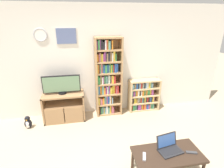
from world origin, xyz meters
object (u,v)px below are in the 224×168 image
tv_stand (64,107)px  coffee_table (167,156)px  bookshelf_short (143,95)px  laptop (169,147)px  remote_far_from_laptop (191,152)px  television (62,85)px  penguin_figurine (28,123)px  remote_near_laptop (144,157)px  bookshelf_tall (107,78)px

tv_stand → coffee_table: tv_stand is taller
bookshelf_short → laptop: bearing=-98.8°
laptop → remote_far_from_laptop: laptop is taller
television → coffee_table: bearing=-49.8°
tv_stand → penguin_figurine: 0.84m
bookshelf_short → remote_far_from_laptop: bearing=-90.0°
coffee_table → penguin_figurine: size_ratio=3.51×
coffee_table → remote_far_from_laptop: remote_far_from_laptop is taller
television → laptop: 2.55m
television → coffee_table: 2.59m
laptop → penguin_figurine: laptop is taller
tv_stand → remote_far_from_laptop: 2.79m
tv_stand → remote_near_laptop: 2.29m
television → remote_far_from_laptop: size_ratio=5.02×
television → coffee_table: size_ratio=0.81×
laptop → coffee_table: bearing=-133.1°
remote_far_from_laptop → penguin_figurine: size_ratio=0.57×
coffee_table → tv_stand: bearing=130.4°
bookshelf_short → penguin_figurine: 2.80m
laptop → remote_near_laptop: (-0.42, -0.07, -0.05)m
laptop → remote_near_laptop: laptop is taller
penguin_figurine → television: bearing=17.2°
bookshelf_short → penguin_figurine: (-2.76, -0.35, -0.27)m
television → bookshelf_tall: size_ratio=0.44×
coffee_table → remote_near_laptop: remote_near_laptop is taller
remote_near_laptop → laptop: bearing=-149.2°
laptop → television: bearing=121.9°
laptop → remote_far_from_laptop: size_ratio=2.34×
bookshelf_tall → coffee_table: size_ratio=1.86×
penguin_figurine → bookshelf_tall: bearing=10.2°
coffee_table → penguin_figurine: bearing=144.9°
tv_stand → remote_near_laptop: bearing=-56.8°
bookshelf_short → remote_near_laptop: 2.17m
bookshelf_tall → remote_near_laptop: size_ratio=11.53×
penguin_figurine → tv_stand: bearing=15.4°
penguin_figurine → coffee_table: bearing=-35.1°
coffee_table → remote_far_from_laptop: size_ratio=6.19×
bookshelf_tall → penguin_figurine: bearing=-169.8°
bookshelf_tall → remote_far_from_laptop: bookshelf_tall is taller
tv_stand → bookshelf_tall: bearing=6.2°
television → remote_far_from_laptop: bearing=-45.1°
laptop → penguin_figurine: bearing=136.4°
television → bookshelf_short: bearing=3.0°
laptop → penguin_figurine: 2.97m
coffee_table → remote_far_from_laptop: 0.36m
tv_stand → penguin_figurine: (-0.78, -0.22, -0.20)m
television → remote_near_laptop: bearing=-56.9°
tv_stand → penguin_figurine: size_ratio=3.19×
laptop → tv_stand: bearing=122.1°
bookshelf_short → remote_near_laptop: size_ratio=5.03×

